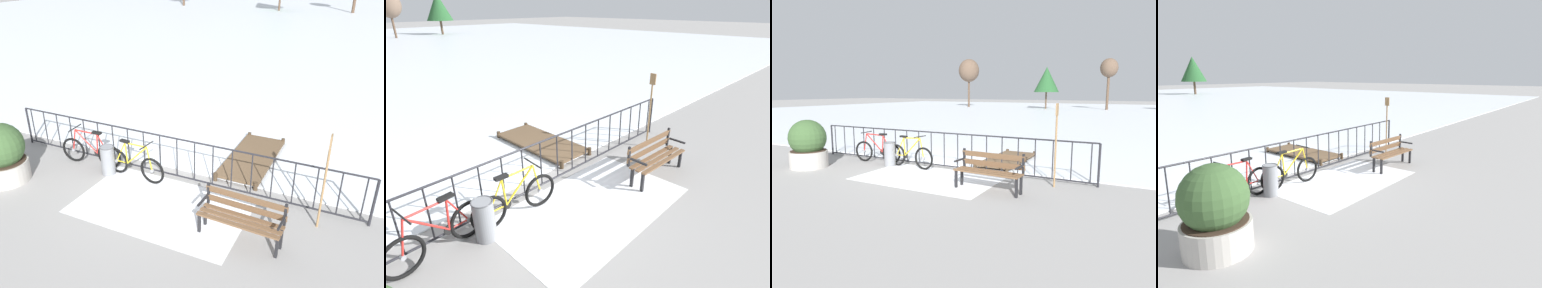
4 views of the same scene
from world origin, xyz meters
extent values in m
plane|color=gray|center=(0.00, 0.00, 0.00)|extent=(160.00, 160.00, 0.00)
cube|color=silver|center=(0.00, 28.40, 0.01)|extent=(80.00, 56.00, 0.03)
cube|color=white|center=(0.45, -1.20, 0.00)|extent=(3.65, 2.19, 0.01)
cylinder|color=#232328|center=(0.00, 0.00, 1.05)|extent=(9.00, 0.04, 0.04)
cylinder|color=#232328|center=(0.00, 0.00, 0.08)|extent=(9.00, 0.04, 0.04)
cylinder|color=#232328|center=(-4.50, 0.00, 0.53)|extent=(0.06, 0.06, 1.05)
cylinder|color=#232328|center=(4.50, 0.00, 0.53)|extent=(0.06, 0.06, 1.05)
cylinder|color=#232328|center=(-4.32, 0.00, 0.57)|extent=(0.03, 0.03, 0.97)
cylinder|color=#232328|center=(-3.87, 0.00, 0.57)|extent=(0.03, 0.03, 0.97)
cylinder|color=#232328|center=(-3.41, 0.00, 0.57)|extent=(0.03, 0.03, 0.97)
cylinder|color=#232328|center=(-2.96, 0.00, 0.57)|extent=(0.03, 0.03, 0.97)
cylinder|color=#232328|center=(-2.50, 0.00, 0.57)|extent=(0.03, 0.03, 0.97)
cylinder|color=#232328|center=(-2.05, 0.00, 0.57)|extent=(0.03, 0.03, 0.97)
cylinder|color=#232328|center=(-1.59, 0.00, 0.57)|extent=(0.03, 0.03, 0.97)
cylinder|color=#232328|center=(-1.14, 0.00, 0.57)|extent=(0.03, 0.03, 0.97)
cylinder|color=#232328|center=(-0.68, 0.00, 0.57)|extent=(0.03, 0.03, 0.97)
cylinder|color=#232328|center=(-0.23, 0.00, 0.57)|extent=(0.03, 0.03, 0.97)
cylinder|color=#232328|center=(0.23, 0.00, 0.57)|extent=(0.03, 0.03, 0.97)
cylinder|color=#232328|center=(0.68, 0.00, 0.57)|extent=(0.03, 0.03, 0.97)
cylinder|color=#232328|center=(1.14, 0.00, 0.57)|extent=(0.03, 0.03, 0.97)
cylinder|color=#232328|center=(1.59, 0.00, 0.57)|extent=(0.03, 0.03, 0.97)
cylinder|color=#232328|center=(2.05, 0.00, 0.57)|extent=(0.03, 0.03, 0.97)
cylinder|color=#232328|center=(2.50, 0.00, 0.57)|extent=(0.03, 0.03, 0.97)
cylinder|color=#232328|center=(2.96, 0.00, 0.57)|extent=(0.03, 0.03, 0.97)
cylinder|color=#232328|center=(3.41, 0.00, 0.57)|extent=(0.03, 0.03, 0.97)
cylinder|color=#232328|center=(3.87, 0.00, 0.57)|extent=(0.03, 0.03, 0.97)
cylinder|color=#232328|center=(4.32, 0.00, 0.57)|extent=(0.03, 0.03, 0.97)
torus|color=black|center=(-1.56, -0.26, 0.33)|extent=(0.66, 0.13, 0.66)
cylinder|color=gray|center=(-1.56, -0.26, 0.33)|extent=(0.08, 0.07, 0.08)
torus|color=black|center=(-2.60, -0.36, 0.33)|extent=(0.66, 0.13, 0.66)
cylinder|color=gray|center=(-2.60, -0.36, 0.33)|extent=(0.08, 0.07, 0.08)
cylinder|color=red|center=(-1.87, -0.29, 0.62)|extent=(0.08, 0.04, 0.53)
cylinder|color=red|center=(-2.18, -0.32, 0.63)|extent=(0.61, 0.10, 0.59)
cylinder|color=red|center=(-2.16, -0.32, 0.90)|extent=(0.63, 0.10, 0.07)
cylinder|color=red|center=(-1.72, -0.27, 0.34)|extent=(0.34, 0.06, 0.05)
cylinder|color=red|center=(-1.70, -0.27, 0.61)|extent=(0.32, 0.06, 0.56)
cylinder|color=red|center=(-2.54, -0.36, 0.62)|extent=(0.16, 0.05, 0.59)
cube|color=black|center=(-1.85, -0.29, 0.92)|extent=(0.25, 0.12, 0.05)
cylinder|color=black|center=(-2.48, -0.35, 0.96)|extent=(0.08, 0.52, 0.03)
cylinder|color=black|center=(-1.89, -0.29, 0.35)|extent=(0.18, 0.04, 0.18)
torus|color=black|center=(-1.24, -0.37, 0.33)|extent=(0.66, 0.11, 0.66)
cylinder|color=gray|center=(-1.24, -0.37, 0.33)|extent=(0.08, 0.07, 0.08)
torus|color=black|center=(-0.19, -0.45, 0.33)|extent=(0.66, 0.11, 0.66)
cylinder|color=gray|center=(-0.19, -0.45, 0.33)|extent=(0.08, 0.07, 0.08)
cylinder|color=yellow|center=(-0.93, -0.40, 0.62)|extent=(0.08, 0.04, 0.53)
cylinder|color=yellow|center=(-0.61, -0.42, 0.63)|extent=(0.61, 0.08, 0.59)
cylinder|color=yellow|center=(-0.63, -0.42, 0.90)|extent=(0.63, 0.08, 0.07)
cylinder|color=yellow|center=(-1.07, -0.38, 0.34)|extent=(0.34, 0.05, 0.05)
cylinder|color=yellow|center=(-1.09, -0.38, 0.61)|extent=(0.32, 0.05, 0.56)
cylinder|color=yellow|center=(-0.26, -0.45, 0.62)|extent=(0.16, 0.04, 0.59)
cube|color=black|center=(-0.95, -0.39, 0.92)|extent=(0.25, 0.12, 0.05)
cylinder|color=black|center=(-0.32, -0.44, 0.96)|extent=(0.07, 0.52, 0.03)
cylinder|color=black|center=(-0.91, -0.40, 0.35)|extent=(0.18, 0.03, 0.18)
cube|color=brown|center=(2.32, -1.36, 0.44)|extent=(1.60, 0.17, 0.04)
cube|color=brown|center=(2.31, -1.52, 0.44)|extent=(1.60, 0.17, 0.04)
cube|color=brown|center=(2.30, -1.67, 0.44)|extent=(1.60, 0.17, 0.04)
cube|color=brown|center=(2.32, -1.27, 0.58)|extent=(1.60, 0.13, 0.12)
cube|color=brown|center=(2.32, -1.27, 0.78)|extent=(1.60, 0.13, 0.12)
cube|color=black|center=(3.06, -1.69, 0.22)|extent=(0.05, 0.06, 0.44)
cube|color=black|center=(3.07, -1.42, 0.22)|extent=(0.05, 0.06, 0.44)
cube|color=black|center=(3.08, -1.30, 0.67)|extent=(0.05, 0.05, 0.45)
cube|color=black|center=(3.07, -1.55, 0.64)|extent=(0.06, 0.40, 0.04)
cube|color=black|center=(1.54, -1.61, 0.22)|extent=(0.05, 0.06, 0.44)
cube|color=black|center=(1.56, -1.35, 0.22)|extent=(0.05, 0.06, 0.44)
cube|color=black|center=(1.56, -1.23, 0.67)|extent=(0.05, 0.05, 0.45)
cube|color=black|center=(1.55, -1.48, 0.64)|extent=(0.06, 0.40, 0.04)
cylinder|color=#ADA8A0|center=(-3.42, -1.80, 0.25)|extent=(1.08, 1.08, 0.49)
cylinder|color=#38281E|center=(-3.42, -1.80, 0.50)|extent=(1.00, 1.00, 0.02)
sphere|color=#38562D|center=(-3.42, -1.80, 0.89)|extent=(1.07, 1.07, 1.07)
cylinder|color=gray|center=(-1.41, -0.51, 0.36)|extent=(0.34, 0.34, 0.72)
torus|color=#494A4E|center=(-1.41, -0.51, 0.72)|extent=(0.35, 0.35, 0.02)
cylinder|color=#937047|center=(3.58, -0.47, 0.85)|extent=(0.04, 0.04, 1.70)
cube|color=#937047|center=(3.58, -0.47, 1.84)|extent=(0.03, 0.16, 0.28)
cube|color=brown|center=(1.58, 1.62, 0.12)|extent=(1.10, 2.64, 0.06)
cylinder|color=#433323|center=(1.09, 0.30, 0.10)|extent=(0.10, 0.10, 0.20)
cylinder|color=#433323|center=(2.08, 0.30, 0.10)|extent=(0.10, 0.10, 0.20)
cylinder|color=#433323|center=(1.09, 2.94, 0.10)|extent=(0.10, 0.10, 0.20)
cylinder|color=#433323|center=(2.08, 2.94, 0.10)|extent=(0.10, 0.10, 0.20)
camera|label=1|loc=(4.01, -7.10, 4.74)|focal=36.03mm
camera|label=2|loc=(-3.24, -4.31, 3.51)|focal=28.43mm
camera|label=3|loc=(5.38, -8.35, 2.25)|focal=31.64mm
camera|label=4|loc=(-5.71, -6.32, 2.75)|focal=29.91mm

